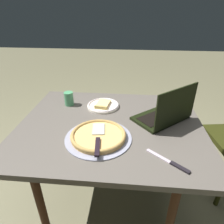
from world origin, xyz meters
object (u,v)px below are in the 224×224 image
object	(u,v)px
pizza_plate	(103,105)
table_knife	(171,163)
laptop	(166,113)
pizza_tray	(98,136)
drink_cup	(69,98)
dining_table	(111,132)

from	to	relation	value
pizza_plate	table_knife	distance (m)	0.69
laptop	pizza_tray	world-z (taller)	laptop
pizza_tray	drink_cup	size ratio (longest dim) A/B	3.72
pizza_tray	drink_cup	bearing A→B (deg)	125.16
laptop	pizza_tray	bearing A→B (deg)	-150.57
pizza_tray	table_knife	size ratio (longest dim) A/B	1.97
pizza_plate	pizza_tray	xyz separation A→B (m)	(0.02, -0.39, 0.00)
dining_table	drink_cup	xyz separation A→B (m)	(-0.33, 0.23, 0.12)
dining_table	drink_cup	distance (m)	0.43
laptop	drink_cup	size ratio (longest dim) A/B	4.01
dining_table	table_knife	distance (m)	0.47
dining_table	drink_cup	bearing A→B (deg)	144.91
drink_cup	laptop	bearing A→B (deg)	-14.33
dining_table	pizza_plate	bearing A→B (deg)	108.95
drink_cup	dining_table	bearing A→B (deg)	-35.09
laptop	pizza_tray	size ratio (longest dim) A/B	1.08
table_knife	pizza_tray	bearing A→B (deg)	156.13
dining_table	pizza_tray	bearing A→B (deg)	-107.71
dining_table	pizza_tray	xyz separation A→B (m)	(-0.05, -0.17, 0.09)
dining_table	table_knife	bearing A→B (deg)	-45.61
pizza_tray	laptop	bearing A→B (deg)	29.43
laptop	pizza_plate	bearing A→B (deg)	159.05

